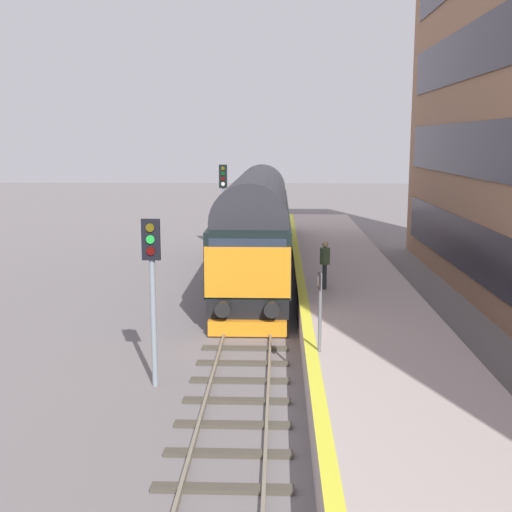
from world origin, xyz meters
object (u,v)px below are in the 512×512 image
Objects in this scene: signal_post_near at (152,280)px; signal_post_mid at (223,195)px; diesel_locomotive at (257,222)px; waiting_passenger at (325,260)px; platform_number_sign at (320,300)px.

signal_post_near is 0.89× the size of signal_post_mid.
signal_post_mid is (-2.09, 7.29, 0.58)m from diesel_locomotive.
waiting_passenger is (2.52, -6.50, -0.49)m from diesel_locomotive.
diesel_locomotive is at bearing -74.01° from signal_post_mid.
platform_number_sign is 6.85m from waiting_passenger.
platform_number_sign is 1.15× the size of waiting_passenger.
platform_number_sign is at bearing -2.16° from signal_post_near.
signal_post_mid reaches higher than signal_post_near.
diesel_locomotive is 4.35× the size of signal_post_near.
platform_number_sign is (4.02, -20.61, -0.79)m from signal_post_mid.
platform_number_sign is at bearing -78.96° from signal_post_mid.
waiting_passenger is (0.59, 6.82, -0.28)m from platform_number_sign.
waiting_passenger is at bearing -68.80° from diesel_locomotive.
waiting_passenger is at bearing -71.52° from signal_post_mid.
diesel_locomotive is 6.99m from waiting_passenger.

